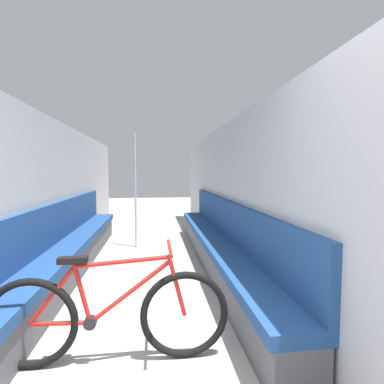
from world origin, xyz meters
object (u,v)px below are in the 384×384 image
object	(u,v)px
bench_seat_row_left	(68,251)
grab_pole_near	(135,192)
bicycle	(109,316)
bench_seat_row_right	(218,246)

from	to	relation	value
bench_seat_row_left	grab_pole_near	distance (m)	1.77
bicycle	grab_pole_near	size ratio (longest dim) A/B	0.83
bench_seat_row_right	bench_seat_row_left	bearing A→B (deg)	180.00
bench_seat_row_right	grab_pole_near	size ratio (longest dim) A/B	2.46
bicycle	grab_pole_near	bearing A→B (deg)	100.71
bench_seat_row_left	grab_pole_near	size ratio (longest dim) A/B	2.46
bicycle	bench_seat_row_right	bearing A→B (deg)	68.90
bench_seat_row_right	bicycle	size ratio (longest dim) A/B	2.95
bench_seat_row_left	bicycle	world-z (taller)	bench_seat_row_left
bench_seat_row_right	grab_pole_near	distance (m)	2.00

